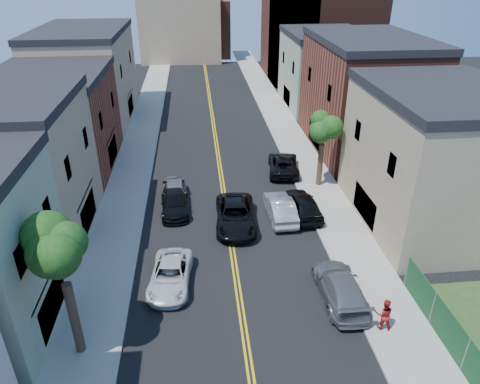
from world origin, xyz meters
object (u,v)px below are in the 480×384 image
object	(u,v)px
black_car_right	(302,204)
pedestrian_right	(384,314)
dark_car_right_far	(283,164)
white_pickup	(170,275)
black_car_left	(175,203)
grey_car_right	(340,287)
silver_car_right	(280,208)
black_suv_lane	(235,215)
grey_car_left	(175,192)

from	to	relation	value
black_car_right	pedestrian_right	distance (m)	11.77
black_car_right	dark_car_right_far	distance (m)	7.38
pedestrian_right	black_car_right	bearing A→B (deg)	-70.56
white_pickup	black_car_right	world-z (taller)	black_car_right
white_pickup	black_car_left	distance (m)	8.51
black_car_left	black_car_right	bearing A→B (deg)	-11.85
white_pickup	pedestrian_right	distance (m)	11.70
grey_car_right	pedestrian_right	bearing A→B (deg)	120.47
silver_car_right	black_suv_lane	size ratio (longest dim) A/B	0.84
grey_car_right	pedestrian_right	distance (m)	2.88
black_suv_lane	grey_car_right	bearing A→B (deg)	-55.45
grey_car_left	black_suv_lane	world-z (taller)	black_suv_lane
dark_car_right_far	pedestrian_right	xyz separation A→B (m)	(1.44, -19.06, 0.28)
grey_car_right	pedestrian_right	size ratio (longest dim) A/B	3.05
dark_car_right_far	white_pickup	bearing A→B (deg)	64.72
white_pickup	grey_car_right	bearing A→B (deg)	-7.37
black_car_left	pedestrian_right	world-z (taller)	pedestrian_right
black_car_left	black_suv_lane	distance (m)	4.96
grey_car_left	black_car_left	distance (m)	1.49
black_car_left	dark_car_right_far	world-z (taller)	dark_car_right_far
black_car_left	pedestrian_right	size ratio (longest dim) A/B	2.75
white_pickup	black_car_left	world-z (taller)	black_car_left
black_car_left	black_car_right	distance (m)	9.41
silver_car_right	pedestrian_right	bearing A→B (deg)	103.77
black_car_right	pedestrian_right	world-z (taller)	pedestrian_right
grey_car_left	black_car_left	bearing A→B (deg)	-92.51
dark_car_right_far	pedestrian_right	size ratio (longest dim) A/B	3.08
dark_car_right_far	grey_car_right	bearing A→B (deg)	97.53
black_suv_lane	pedestrian_right	bearing A→B (deg)	-55.76
pedestrian_right	grey_car_right	bearing A→B (deg)	-47.52
white_pickup	black_car_left	size ratio (longest dim) A/B	1.01
grey_car_left	black_suv_lane	size ratio (longest dim) A/B	0.77
black_car_right	dark_car_right_far	xyz separation A→B (m)	(0.00, 7.38, -0.09)
black_car_right	silver_car_right	size ratio (longest dim) A/B	1.01
dark_car_right_far	pedestrian_right	distance (m)	19.11
pedestrian_right	black_car_left	bearing A→B (deg)	-38.33
black_car_left	black_car_right	xyz separation A→B (m)	(9.30, -1.46, 0.14)
black_car_left	silver_car_right	bearing A→B (deg)	-15.90
white_pickup	black_suv_lane	distance (m)	7.41
dark_car_right_far	black_suv_lane	world-z (taller)	black_suv_lane
grey_car_left	grey_car_right	world-z (taller)	grey_car_right
grey_car_right	silver_car_right	xyz separation A→B (m)	(-1.70, 8.90, 0.03)
black_car_right	grey_car_right	bearing A→B (deg)	85.21
white_pickup	black_car_left	bearing A→B (deg)	95.63
white_pickup	black_suv_lane	bearing A→B (deg)	60.15
white_pickup	pedestrian_right	xyz separation A→B (m)	(10.74, -4.63, 0.35)
grey_car_left	dark_car_right_far	bearing A→B (deg)	22.95
grey_car_left	silver_car_right	xyz separation A→B (m)	(7.60, -3.24, 0.04)
grey_car_left	silver_car_right	bearing A→B (deg)	-25.59
silver_car_right	black_car_left	bearing A→B (deg)	-14.61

